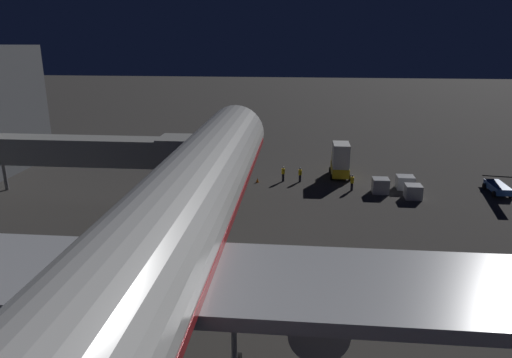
# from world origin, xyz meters

# --- Properties ---
(ground_plane) EXTENTS (320.00, 320.00, 0.00)m
(ground_plane) POSITION_xyz_m (0.00, 0.00, 0.00)
(ground_plane) COLOR #383533
(airliner_at_gate) EXTENTS (50.51, 66.46, 21.23)m
(airliner_at_gate) POSITION_xyz_m (0.00, 11.60, 6.15)
(airliner_at_gate) COLOR silver
(airliner_at_gate) RESTS_ON ground_plane
(jet_bridge) EXTENTS (21.88, 3.40, 7.76)m
(jet_bridge) POSITION_xyz_m (11.75, -8.64, 6.22)
(jet_bridge) COLOR #9E9E99
(jet_bridge) RESTS_ON ground_plane
(catering_truck) EXTENTS (2.36, 4.55, 4.27)m
(catering_truck) POSITION_xyz_m (-11.97, -23.41, 2.09)
(catering_truck) COLOR yellow
(catering_truck) RESTS_ON ground_plane
(belt_loader) EXTENTS (1.96, 7.13, 2.98)m
(belt_loader) POSITION_xyz_m (-28.71, -18.74, 0.84)
(belt_loader) COLOR #234C9E
(belt_loader) RESTS_ON ground_plane
(baggage_container_near_belt) EXTENTS (1.89, 1.71, 1.48)m
(baggage_container_near_belt) POSITION_xyz_m (-18.97, -19.49, 0.74)
(baggage_container_near_belt) COLOR #B7BABF
(baggage_container_near_belt) RESTS_ON ground_plane
(baggage_container_mid_row) EXTENTS (1.68, 1.68, 1.48)m
(baggage_container_mid_row) POSITION_xyz_m (-19.16, -16.22, 0.74)
(baggage_container_mid_row) COLOR #B7BABF
(baggage_container_mid_row) RESTS_ON ground_plane
(baggage_container_far_row) EXTENTS (1.74, 1.65, 1.65)m
(baggage_container_far_row) POSITION_xyz_m (-15.97, -17.72, 0.82)
(baggage_container_far_row) COLOR #B7BABF
(baggage_container_far_row) RESTS_ON ground_plane
(ground_crew_near_nose_gear) EXTENTS (0.40, 0.40, 1.85)m
(ground_crew_near_nose_gear) POSITION_xyz_m (-12.95, -18.24, 1.02)
(ground_crew_near_nose_gear) COLOR black
(ground_crew_near_nose_gear) RESTS_ON ground_plane
(ground_crew_by_belt_loader) EXTENTS (0.40, 0.40, 1.74)m
(ground_crew_by_belt_loader) POSITION_xyz_m (-7.18, -20.95, 0.96)
(ground_crew_by_belt_loader) COLOR black
(ground_crew_by_belt_loader) RESTS_ON ground_plane
(ground_crew_marshaller_fwd) EXTENTS (0.40, 0.40, 1.82)m
(ground_crew_marshaller_fwd) POSITION_xyz_m (-5.19, -20.94, 1.00)
(ground_crew_marshaller_fwd) COLOR black
(ground_crew_marshaller_fwd) RESTS_ON ground_plane
(traffic_cone_nose_port) EXTENTS (0.36, 0.36, 0.55)m
(traffic_cone_nose_port) POSITION_xyz_m (-2.20, -20.22, 0.28)
(traffic_cone_nose_port) COLOR orange
(traffic_cone_nose_port) RESTS_ON ground_plane
(traffic_cone_nose_starboard) EXTENTS (0.36, 0.36, 0.55)m
(traffic_cone_nose_starboard) POSITION_xyz_m (2.20, -20.22, 0.28)
(traffic_cone_nose_starboard) COLOR orange
(traffic_cone_nose_starboard) RESTS_ON ground_plane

